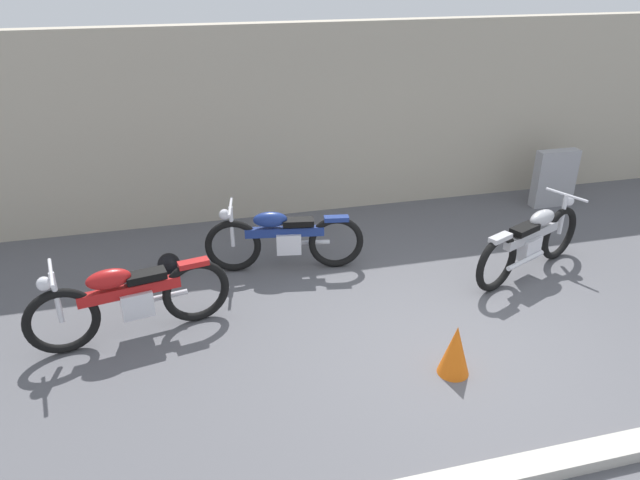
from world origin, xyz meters
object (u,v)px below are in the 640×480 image
at_px(helmet, 169,264).
at_px(traffic_cone, 455,350).
at_px(stone_marker, 554,178).
at_px(motorcycle_silver, 531,241).
at_px(motorcycle_red, 129,299).
at_px(motorcycle_blue, 283,238).

bearing_deg(helmet, traffic_cone, -45.79).
distance_m(stone_marker, motorcycle_silver, 2.57).
xyz_separation_m(helmet, motorcycle_red, (-0.41, -1.32, 0.32)).
height_order(traffic_cone, motorcycle_blue, motorcycle_blue).
height_order(stone_marker, motorcycle_blue, stone_marker).
height_order(helmet, motorcycle_silver, motorcycle_silver).
distance_m(motorcycle_red, motorcycle_blue, 2.19).
bearing_deg(motorcycle_silver, motorcycle_blue, 139.66).
relative_size(stone_marker, motorcycle_red, 0.44).
height_order(stone_marker, traffic_cone, stone_marker).
bearing_deg(motorcycle_silver, traffic_cone, -162.40).
xyz_separation_m(stone_marker, helmet, (-6.23, -0.83, -0.33)).
bearing_deg(motorcycle_blue, motorcycle_red, 39.47).
bearing_deg(stone_marker, motorcycle_silver, -130.25).
relative_size(stone_marker, motorcycle_blue, 0.46).
xyz_separation_m(helmet, traffic_cone, (2.71, -2.79, 0.13)).
height_order(helmet, motorcycle_blue, motorcycle_blue).
bearing_deg(motorcycle_red, motorcycle_blue, -161.14).
xyz_separation_m(motorcycle_silver, motorcycle_blue, (-3.08, 0.90, -0.01)).
relative_size(helmet, motorcycle_blue, 0.14).
height_order(motorcycle_silver, motorcycle_blue, motorcycle_silver).
relative_size(motorcycle_red, motorcycle_blue, 1.04).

